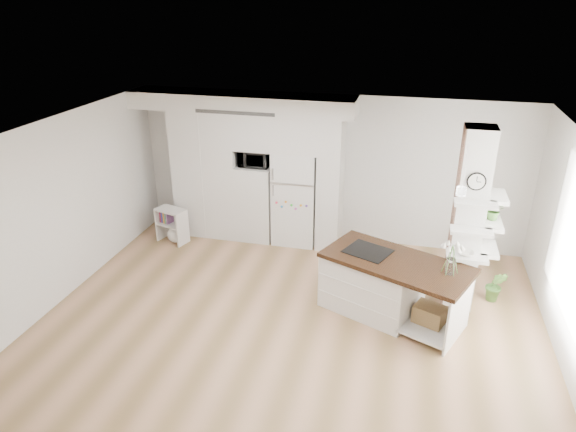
# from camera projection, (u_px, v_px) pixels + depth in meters

# --- Properties ---
(floor) EXTENTS (7.00, 6.00, 0.01)m
(floor) POSITION_uv_depth(u_px,v_px,m) (288.00, 327.00, 7.17)
(floor) COLOR tan
(floor) RESTS_ON ground
(room) EXTENTS (7.04, 6.04, 2.72)m
(room) POSITION_uv_depth(u_px,v_px,m) (288.00, 205.00, 6.42)
(room) COLOR white
(room) RESTS_ON ground
(cabinet_wall) EXTENTS (4.00, 0.71, 2.70)m
(cabinet_wall) POSITION_uv_depth(u_px,v_px,m) (246.00, 160.00, 9.25)
(cabinet_wall) COLOR silver
(cabinet_wall) RESTS_ON floor
(refrigerator) EXTENTS (0.78, 0.69, 1.75)m
(refrigerator) POSITION_uv_depth(u_px,v_px,m) (296.00, 197.00, 9.31)
(refrigerator) COLOR white
(refrigerator) RESTS_ON floor
(column) EXTENTS (0.69, 0.90, 2.70)m
(column) POSITION_uv_depth(u_px,v_px,m) (474.00, 224.00, 7.10)
(column) COLOR silver
(column) RESTS_ON floor
(pendant_light) EXTENTS (0.12, 0.12, 0.10)m
(pendant_light) POSITION_uv_depth(u_px,v_px,m) (430.00, 193.00, 6.07)
(pendant_light) COLOR white
(pendant_light) RESTS_ON room
(kitchen_island) EXTENTS (2.23, 1.67, 1.48)m
(kitchen_island) POSITION_uv_depth(u_px,v_px,m) (380.00, 282.00, 7.36)
(kitchen_island) COLOR silver
(kitchen_island) RESTS_ON floor
(bookshelf) EXTENTS (0.62, 0.46, 0.65)m
(bookshelf) POSITION_uv_depth(u_px,v_px,m) (173.00, 227.00, 9.50)
(bookshelf) COLOR silver
(bookshelf) RESTS_ON floor
(floor_plant_a) EXTENTS (0.33, 0.29, 0.52)m
(floor_plant_a) POSITION_uv_depth(u_px,v_px,m) (496.00, 286.00, 7.68)
(floor_plant_a) COLOR #45772F
(floor_plant_a) RESTS_ON floor
(floor_plant_b) EXTENTS (0.32, 0.32, 0.49)m
(floor_plant_b) POSITION_uv_depth(u_px,v_px,m) (473.00, 255.00, 8.58)
(floor_plant_b) COLOR #45772F
(floor_plant_b) RESTS_ON floor
(microwave) EXTENTS (0.54, 0.37, 0.30)m
(microwave) POSITION_uv_depth(u_px,v_px,m) (255.00, 158.00, 9.15)
(microwave) COLOR #2D2D2D
(microwave) RESTS_ON cabinet_wall
(shelf_plant) EXTENTS (0.27, 0.23, 0.30)m
(shelf_plant) POSITION_uv_depth(u_px,v_px,m) (494.00, 210.00, 7.12)
(shelf_plant) COLOR #45772F
(shelf_plant) RESTS_ON column
(decor_bowl) EXTENTS (0.22, 0.22, 0.05)m
(decor_bowl) POSITION_uv_depth(u_px,v_px,m) (466.00, 253.00, 7.05)
(decor_bowl) COLOR white
(decor_bowl) RESTS_ON column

